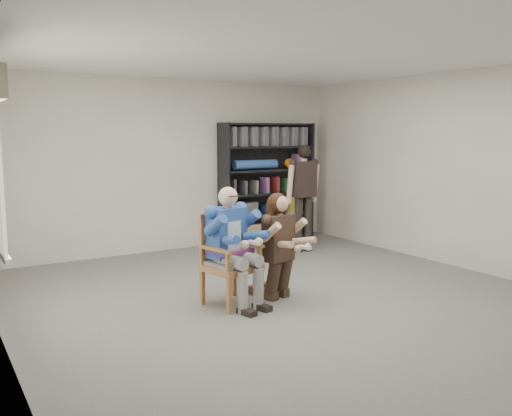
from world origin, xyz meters
TOP-DOWN VIEW (x-y plane):
  - room_shell at (0.00, 0.00)m, footprint 6.00×7.00m
  - floor at (0.00, 0.00)m, footprint 6.00×7.00m
  - armchair at (-0.64, 0.40)m, footprint 0.71×0.70m
  - seated_man at (-0.64, 0.40)m, footprint 0.74×0.92m
  - kneeling_woman at (-0.06, 0.28)m, footprint 0.68×0.92m
  - bookshelf at (1.70, 3.28)m, footprint 1.80×0.38m
  - standing_man at (1.70, 2.21)m, footprint 0.56×0.34m

SIDE VIEW (x-z plane):
  - floor at x=0.00m, z-range -0.01..0.01m
  - armchair at x=-0.64m, z-range 0.00..1.04m
  - kneeling_woman at x=-0.06m, z-range 0.00..1.24m
  - seated_man at x=-0.64m, z-range 0.00..1.35m
  - standing_man at x=1.70m, z-range 0.00..1.74m
  - bookshelf at x=1.70m, z-range 0.00..2.10m
  - room_shell at x=0.00m, z-range 0.00..2.80m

